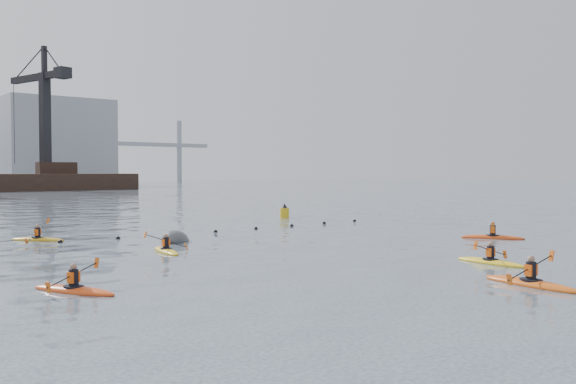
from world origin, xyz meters
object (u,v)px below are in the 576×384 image
object	(u,v)px
nav_buoy	(285,213)
kayaker_2	(74,289)
kayaker_3	(166,250)
kayaker_5	(38,239)
mooring_buoy	(175,241)
kayaker_4	(493,237)
kayaker_0	(531,282)
kayaker_1	(490,261)

from	to	relation	value
nav_buoy	kayaker_2	bearing A→B (deg)	-140.15
nav_buoy	kayaker_3	bearing A→B (deg)	-142.77
kayaker_5	mooring_buoy	world-z (taller)	kayaker_5
kayaker_2	mooring_buoy	world-z (taller)	kayaker_2
kayaker_3	kayaker_4	xyz separation A→B (m)	(16.40, -5.91, 0.01)
kayaker_0	kayaker_2	world-z (taller)	kayaker_0
kayaker_1	mooring_buoy	size ratio (longest dim) A/B	1.33
kayaker_0	kayaker_4	xyz separation A→B (m)	(10.93, 8.57, -0.00)
kayaker_1	kayaker_3	xyz separation A→B (m)	(-8.53, 11.00, -0.00)
kayaker_0	mooring_buoy	bearing A→B (deg)	104.19
kayaker_4	kayaker_3	bearing A→B (deg)	-53.02
kayaker_0	mooring_buoy	xyz separation A→B (m)	(-3.21, 17.92, -0.11)
kayaker_3	nav_buoy	world-z (taller)	nav_buoy
kayaker_0	kayaker_2	bearing A→B (deg)	150.07
kayaker_0	kayaker_5	size ratio (longest dim) A/B	1.30
kayaker_0	kayaker_2	xyz separation A→B (m)	(-11.82, 7.96, -0.01)
kayaker_3	kayaker_5	distance (m)	8.86
kayaker_5	mooring_buoy	distance (m)	7.30
kayaker_3	mooring_buoy	bearing A→B (deg)	65.86
kayaker_1	kayaker_2	xyz separation A→B (m)	(-14.88, 4.47, 0.00)
kayaker_4	nav_buoy	bearing A→B (deg)	-123.18
mooring_buoy	kayaker_5	bearing A→B (deg)	138.84
kayaker_2	kayaker_5	world-z (taller)	kayaker_5
kayaker_5	nav_buoy	size ratio (longest dim) A/B	2.07
kayaker_4	kayaker_2	bearing A→B (deg)	-31.64
kayaker_3	nav_buoy	size ratio (longest dim) A/B	2.34
nav_buoy	mooring_buoy	bearing A→B (deg)	-147.46
kayaker_0	kayaker_1	xyz separation A→B (m)	(3.06, 3.49, -0.01)
kayaker_5	kayaker_0	bearing A→B (deg)	-110.39
kayaker_4	nav_buoy	world-z (taller)	nav_buoy
kayaker_1	nav_buoy	world-z (taller)	nav_buoy
kayaker_2	nav_buoy	xyz separation A→B (m)	(22.74, 18.99, 0.30)
kayaker_2	kayaker_1	bearing A→B (deg)	-44.12
kayaker_3	kayaker_4	size ratio (longest dim) A/B	0.96
kayaker_0	kayaker_1	bearing A→B (deg)	52.80
kayaker_1	kayaker_3	size ratio (longest dim) A/B	1.03
kayaker_0	kayaker_4	distance (m)	13.89
kayaker_1	kayaker_5	xyz separation A→B (m)	(-11.77, 19.24, -0.00)
kayaker_0	kayaker_5	world-z (taller)	kayaker_5
kayaker_0	kayaker_1	size ratio (longest dim) A/B	1.12
kayaker_1	mooring_buoy	xyz separation A→B (m)	(-6.27, 14.43, -0.09)
kayaker_5	mooring_buoy	xyz separation A→B (m)	(5.50, -4.81, -0.09)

